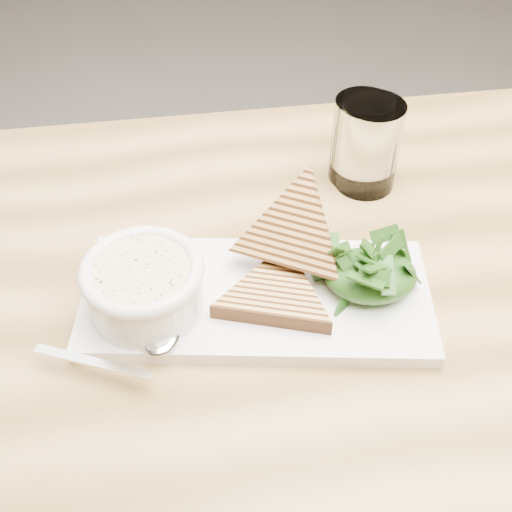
{
  "coord_description": "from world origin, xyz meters",
  "views": [
    {
      "loc": [
        -0.17,
        -0.58,
        1.24
      ],
      "look_at": [
        -0.16,
        -0.12,
        0.78
      ],
      "focal_mm": 45.0,
      "sensor_mm": 36.0,
      "label": 1
    }
  ],
  "objects_px": {
    "soup_bowl": "(145,291)",
    "glass_near": "(360,140)",
    "platter": "(257,298)",
    "glass_far": "(369,146)",
    "table_top": "(381,335)"
  },
  "relations": [
    {
      "from": "soup_bowl",
      "to": "glass_near",
      "type": "xyz_separation_m",
      "value": [
        0.25,
        0.23,
        0.02
      ]
    },
    {
      "from": "soup_bowl",
      "to": "platter",
      "type": "bearing_deg",
      "value": 7.45
    },
    {
      "from": "table_top",
      "to": "glass_far",
      "type": "height_order",
      "value": "glass_far"
    },
    {
      "from": "table_top",
      "to": "platter",
      "type": "distance_m",
      "value": 0.13
    },
    {
      "from": "platter",
      "to": "soup_bowl",
      "type": "xyz_separation_m",
      "value": [
        -0.11,
        -0.01,
        0.03
      ]
    },
    {
      "from": "table_top",
      "to": "soup_bowl",
      "type": "relative_size",
      "value": 11.07
    },
    {
      "from": "soup_bowl",
      "to": "glass_far",
      "type": "relative_size",
      "value": 1.0
    },
    {
      "from": "glass_near",
      "to": "platter",
      "type": "bearing_deg",
      "value": -122.48
    },
    {
      "from": "glass_near",
      "to": "glass_far",
      "type": "distance_m",
      "value": 0.02
    },
    {
      "from": "soup_bowl",
      "to": "glass_near",
      "type": "bearing_deg",
      "value": 42.74
    },
    {
      "from": "platter",
      "to": "glass_far",
      "type": "relative_size",
      "value": 3.15
    },
    {
      "from": "table_top",
      "to": "platter",
      "type": "height_order",
      "value": "platter"
    },
    {
      "from": "soup_bowl",
      "to": "glass_near",
      "type": "height_order",
      "value": "glass_near"
    },
    {
      "from": "glass_near",
      "to": "glass_far",
      "type": "relative_size",
      "value": 0.96
    },
    {
      "from": "glass_far",
      "to": "soup_bowl",
      "type": "bearing_deg",
      "value": -140.1
    }
  ]
}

